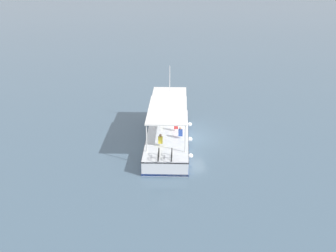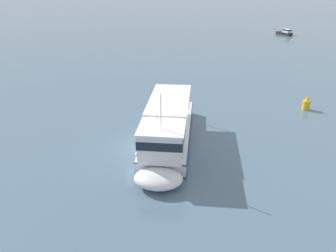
% 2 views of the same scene
% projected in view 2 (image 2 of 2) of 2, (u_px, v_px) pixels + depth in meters
% --- Properties ---
extents(ground_plane, '(400.00, 400.00, 0.00)m').
position_uv_depth(ground_plane, '(142.00, 147.00, 23.86)').
color(ground_plane, slate).
extents(ferry_main, '(13.03, 4.88, 5.32)m').
position_uv_depth(ferry_main, '(166.00, 137.00, 23.18)').
color(ferry_main, silver).
rests_on(ferry_main, ground).
extents(motorboat_mid_channel, '(3.81, 2.71, 1.26)m').
position_uv_depth(motorboat_mid_channel, '(285.00, 32.00, 68.71)').
color(motorboat_mid_channel, '#232328').
rests_on(motorboat_mid_channel, ground).
extents(channel_buoy, '(0.70, 0.70, 1.40)m').
position_uv_depth(channel_buoy, '(306.00, 104.00, 30.36)').
color(channel_buoy, gold).
rests_on(channel_buoy, ground).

